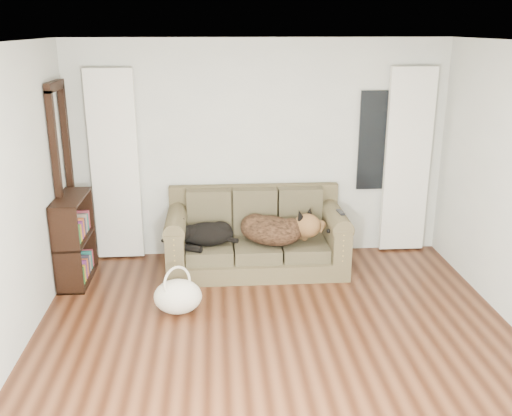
{
  "coord_description": "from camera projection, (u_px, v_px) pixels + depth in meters",
  "views": [
    {
      "loc": [
        -0.53,
        -4.19,
        2.73
      ],
      "look_at": [
        -0.1,
        1.6,
        0.86
      ],
      "focal_mm": 40.0,
      "sensor_mm": 36.0,
      "label": 1
    }
  ],
  "objects": [
    {
      "name": "tote_bag",
      "position": [
        178.0,
        298.0,
        5.63
      ],
      "size": [
        0.58,
        0.52,
        0.35
      ],
      "primitive_type": "ellipsoid",
      "rotation": [
        0.0,
        0.0,
        0.39
      ],
      "color": "beige",
      "rests_on": "floor"
    },
    {
      "name": "window_pane",
      "position": [
        379.0,
        141.0,
        6.87
      ],
      "size": [
        0.5,
        0.03,
        1.2
      ],
      "primitive_type": "cube",
      "color": "black",
      "rests_on": "wall_back"
    },
    {
      "name": "dog_shepherd",
      "position": [
        275.0,
        231.0,
        6.49
      ],
      "size": [
        0.95,
        0.89,
        0.34
      ],
      "primitive_type": "ellipsoid",
      "rotation": [
        0.0,
        0.0,
        2.55
      ],
      "color": "black",
      "rests_on": "sofa"
    },
    {
      "name": "curtain_left",
      "position": [
        115.0,
        166.0,
        6.67
      ],
      "size": [
        0.55,
        0.08,
        2.25
      ],
      "primitive_type": "cube",
      "color": "white",
      "rests_on": "ground"
    },
    {
      "name": "curtain_right",
      "position": [
        407.0,
        161.0,
        6.92
      ],
      "size": [
        0.55,
        0.08,
        2.25
      ],
      "primitive_type": "cube",
      "color": "white",
      "rests_on": "ground"
    },
    {
      "name": "floor",
      "position": [
        282.0,
        362.0,
        4.85
      ],
      "size": [
        5.0,
        5.0,
        0.0
      ],
      "primitive_type": "plane",
      "color": "black",
      "rests_on": "ground"
    },
    {
      "name": "ceiling",
      "position": [
        287.0,
        44.0,
        4.05
      ],
      "size": [
        5.0,
        5.0,
        0.0
      ],
      "primitive_type": "plane",
      "color": "white",
      "rests_on": "ground"
    },
    {
      "name": "dog_black_lab",
      "position": [
        204.0,
        234.0,
        6.45
      ],
      "size": [
        0.61,
        0.42,
        0.26
      ],
      "primitive_type": "ellipsoid",
      "rotation": [
        0.0,
        0.0,
        -0.01
      ],
      "color": "black",
      "rests_on": "sofa"
    },
    {
      "name": "sofa",
      "position": [
        256.0,
        232.0,
        6.58
      ],
      "size": [
        2.03,
        0.88,
        0.83
      ],
      "primitive_type": "cube",
      "color": "#4E4931",
      "rests_on": "floor"
    },
    {
      "name": "bookshelf",
      "position": [
        74.0,
        238.0,
        6.26
      ],
      "size": [
        0.39,
        0.81,
        0.97
      ],
      "primitive_type": "cube",
      "rotation": [
        0.0,
        0.0,
        -0.12
      ],
      "color": "black",
      "rests_on": "floor"
    },
    {
      "name": "wall_back",
      "position": [
        259.0,
        150.0,
        6.82
      ],
      "size": [
        4.5,
        0.04,
        2.6
      ],
      "primitive_type": "cube",
      "color": "beige",
      "rests_on": "ground"
    },
    {
      "name": "tv_remote",
      "position": [
        340.0,
        212.0,
        6.39
      ],
      "size": [
        0.07,
        0.2,
        0.02
      ],
      "primitive_type": "cube",
      "rotation": [
        0.0,
        0.0,
        0.09
      ],
      "color": "black",
      "rests_on": "sofa"
    },
    {
      "name": "door_casing",
      "position": [
        65.0,
        184.0,
        6.32
      ],
      "size": [
        0.07,
        0.6,
        2.1
      ],
      "primitive_type": "cube",
      "color": "black",
      "rests_on": "ground"
    }
  ]
}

